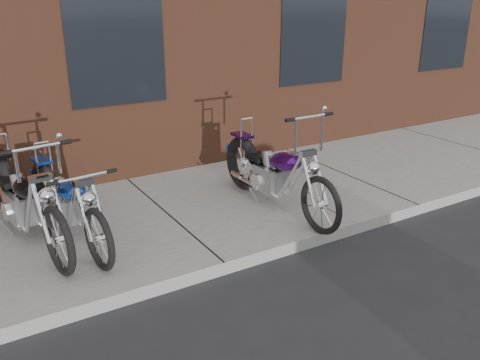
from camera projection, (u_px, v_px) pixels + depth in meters
ground at (225, 275)px, 5.39m from camera, size 120.00×120.00×0.00m
sidewalk at (167, 218)px, 6.56m from camera, size 22.00×3.00×0.15m
chopper_purple at (275, 176)px, 6.58m from camera, size 0.59×2.43×1.36m
chopper_blue at (67, 205)px, 5.72m from camera, size 0.56×2.30×1.00m
chopper_third at (26, 203)px, 5.67m from camera, size 0.65×2.52×1.28m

